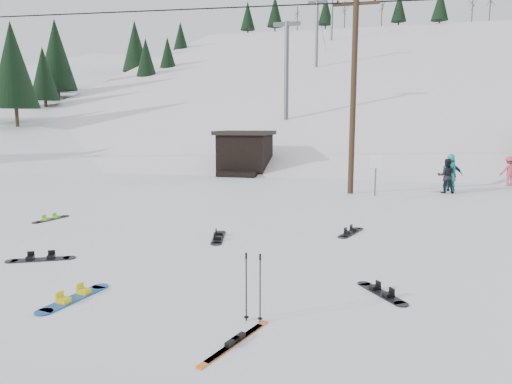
# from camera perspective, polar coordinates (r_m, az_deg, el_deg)

# --- Properties ---
(ground) EXTENTS (200.00, 200.00, 0.00)m
(ground) POSITION_cam_1_polar(r_m,az_deg,el_deg) (8.53, -6.75, -13.72)
(ground) COLOR white
(ground) RESTS_ON ground
(ski_slope) EXTENTS (60.00, 85.24, 65.97)m
(ski_slope) POSITION_cam_1_polar(r_m,az_deg,el_deg) (64.26, 11.22, -5.27)
(ski_slope) COLOR white
(ski_slope) RESTS_ON ground
(ridge_left) EXTENTS (47.54, 95.03, 58.38)m
(ridge_left) POSITION_cam_1_polar(r_m,az_deg,el_deg) (69.12, -20.51, -3.83)
(ridge_left) COLOR white
(ridge_left) RESTS_ON ground
(treeline_left) EXTENTS (20.00, 64.00, 10.00)m
(treeline_left) POSITION_cam_1_polar(r_m,az_deg,el_deg) (60.10, -23.81, 4.80)
(treeline_left) COLOR black
(treeline_left) RESTS_ON ground
(treeline_crest) EXTENTS (50.00, 6.00, 10.00)m
(treeline_crest) POSITION_cam_1_polar(r_m,az_deg,el_deg) (93.46, 12.45, 6.43)
(treeline_crest) COLOR black
(treeline_crest) RESTS_ON ski_slope
(utility_pole) EXTENTS (2.00, 0.26, 9.00)m
(utility_pole) POSITION_cam_1_polar(r_m,az_deg,el_deg) (21.43, 12.09, 12.30)
(utility_pole) COLOR #3A2819
(utility_pole) RESTS_ON ground
(trail_sign) EXTENTS (0.50, 0.09, 1.85)m
(trail_sign) POSITION_cam_1_polar(r_m,az_deg,el_deg) (21.03, 14.75, 2.98)
(trail_sign) COLOR #595B60
(trail_sign) RESTS_ON ground
(lift_hut) EXTENTS (3.40, 4.10, 2.75)m
(lift_hut) POSITION_cam_1_polar(r_m,az_deg,el_deg) (29.43, -1.39, 4.97)
(lift_hut) COLOR black
(lift_hut) RESTS_ON ground
(lift_tower_near) EXTENTS (2.20, 0.36, 8.00)m
(lift_tower_near) POSITION_cam_1_polar(r_m,az_deg,el_deg) (38.27, 3.84, 15.54)
(lift_tower_near) COLOR #595B60
(lift_tower_near) RESTS_ON ski_slope
(lift_tower_mid) EXTENTS (2.20, 0.36, 8.00)m
(lift_tower_mid) POSITION_cam_1_polar(r_m,az_deg,el_deg) (58.83, 7.62, 19.44)
(lift_tower_mid) COLOR #595B60
(lift_tower_mid) RESTS_ON ski_slope
(lift_tower_far) EXTENTS (2.20, 0.36, 8.00)m
(lift_tower_far) POSITION_cam_1_polar(r_m,az_deg,el_deg) (79.64, 9.49, 21.28)
(lift_tower_far) COLOR #595B60
(lift_tower_far) RESTS_ON ski_slope
(hero_snowboard) EXTENTS (0.55, 1.64, 0.12)m
(hero_snowboard) POSITION_cam_1_polar(r_m,az_deg,el_deg) (9.31, -21.80, -12.17)
(hero_snowboard) COLOR #17509B
(hero_snowboard) RESTS_ON ground
(hero_skis) EXTENTS (0.64, 1.67, 0.09)m
(hero_skis) POSITION_cam_1_polar(r_m,az_deg,el_deg) (7.12, -2.60, -18.18)
(hero_skis) COLOR #DD5816
(hero_skis) RESTS_ON ground
(ski_poles) EXTENTS (0.32, 0.08, 1.16)m
(ski_poles) POSITION_cam_1_polar(r_m,az_deg,el_deg) (7.59, -0.36, -11.76)
(ski_poles) COLOR black
(ski_poles) RESTS_ON ground
(board_scatter_a) EXTENTS (1.45, 0.86, 0.11)m
(board_scatter_a) POSITION_cam_1_polar(r_m,az_deg,el_deg) (12.13, -25.31, -7.57)
(board_scatter_a) COLOR black
(board_scatter_a) RESTS_ON ground
(board_scatter_b) EXTENTS (0.62, 1.61, 0.12)m
(board_scatter_b) POSITION_cam_1_polar(r_m,az_deg,el_deg) (13.03, -4.72, -5.65)
(board_scatter_b) COLOR black
(board_scatter_b) RESTS_ON ground
(board_scatter_c) EXTENTS (0.50, 1.44, 0.10)m
(board_scatter_c) POSITION_cam_1_polar(r_m,az_deg,el_deg) (16.93, -24.24, -3.08)
(board_scatter_c) COLOR black
(board_scatter_c) RESTS_ON ground
(board_scatter_d) EXTENTS (0.93, 1.18, 0.10)m
(board_scatter_d) POSITION_cam_1_polar(r_m,az_deg,el_deg) (9.24, 15.42, -12.04)
(board_scatter_d) COLOR black
(board_scatter_d) RESTS_ON ground
(board_scatter_f) EXTENTS (0.70, 1.50, 0.11)m
(board_scatter_f) POSITION_cam_1_polar(r_m,az_deg,el_deg) (13.86, 11.78, -4.94)
(board_scatter_f) COLOR black
(board_scatter_f) RESTS_ON ground
(skier_teal) EXTENTS (0.76, 0.60, 1.82)m
(skier_teal) POSITION_cam_1_polar(r_m,az_deg,el_deg) (23.06, 23.02, 2.14)
(skier_teal) COLOR #0E8E85
(skier_teal) RESTS_ON ground
(skier_dark) EXTENTS (0.81, 0.65, 1.61)m
(skier_dark) POSITION_cam_1_polar(r_m,az_deg,el_deg) (22.96, 22.69, 1.87)
(skier_dark) COLOR black
(skier_dark) RESTS_ON ground
(skier_pink) EXTENTS (1.11, 0.81, 1.53)m
(skier_pink) POSITION_cam_1_polar(r_m,az_deg,el_deg) (27.16, 29.12, 2.31)
(skier_pink) COLOR #BD4257
(skier_pink) RESTS_ON ground
(skier_navy) EXTENTS (0.98, 0.56, 1.57)m
(skier_navy) POSITION_cam_1_polar(r_m,az_deg,el_deg) (23.68, 23.30, 1.98)
(skier_navy) COLOR #181E3D
(skier_navy) RESTS_ON ground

